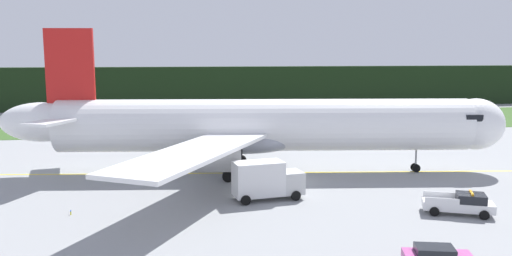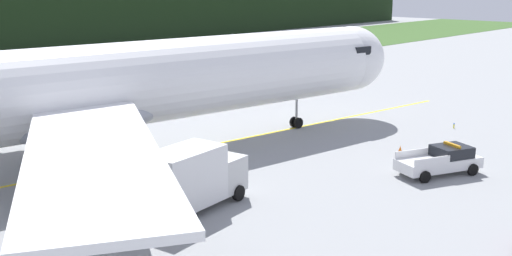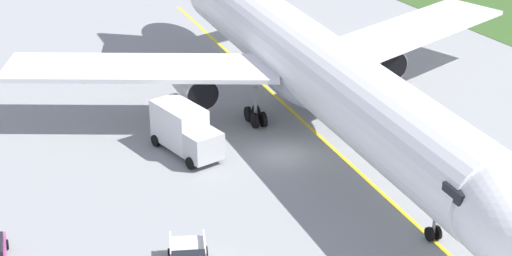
# 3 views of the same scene
# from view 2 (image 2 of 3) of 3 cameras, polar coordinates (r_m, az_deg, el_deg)

# --- Properties ---
(ground) EXTENTS (320.00, 320.00, 0.00)m
(ground) POSITION_cam_2_polar(r_m,az_deg,el_deg) (40.95, -7.14, -3.91)
(ground) COLOR gray
(taxiway_centerline_main) EXTENTS (70.72, 9.69, 0.01)m
(taxiway_centerline_main) POSITION_cam_2_polar(r_m,az_deg,el_deg) (42.99, -13.05, -3.31)
(taxiway_centerline_main) COLOR yellow
(taxiway_centerline_main) RESTS_ON ground
(airliner) EXTENTS (55.24, 45.01, 15.75)m
(airliner) POSITION_cam_2_polar(r_m,az_deg,el_deg) (41.60, -14.05, 3.44)
(airliner) COLOR white
(airliner) RESTS_ON ground
(ops_pickup_truck) EXTENTS (5.91, 4.12, 1.94)m
(ops_pickup_truck) POSITION_cam_2_polar(r_m,az_deg,el_deg) (41.44, 16.73, -2.87)
(ops_pickup_truck) COLOR silver
(ops_pickup_truck) RESTS_ON ground
(catering_truck) EXTENTS (6.59, 3.42, 3.69)m
(catering_truck) POSITION_cam_2_polar(r_m,az_deg,el_deg) (33.58, -5.80, -4.51)
(catering_truck) COLOR #BCBDBC
(catering_truck) RESTS_ON ground
(apron_cone) EXTENTS (0.53, 0.53, 0.66)m
(apron_cone) POSITION_cam_2_polar(r_m,az_deg,el_deg) (45.33, 13.15, -2.02)
(apron_cone) COLOR black
(apron_cone) RESTS_ON ground
(taxiway_edge_light_east) EXTENTS (0.12, 0.12, 0.46)m
(taxiway_edge_light_east) POSITION_cam_2_polar(r_m,az_deg,el_deg) (54.56, 17.79, 0.22)
(taxiway_edge_light_east) COLOR yellow
(taxiway_edge_light_east) RESTS_ON ground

